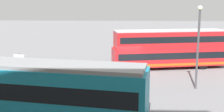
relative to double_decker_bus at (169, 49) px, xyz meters
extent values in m
plane|color=slate|center=(4.12, 1.82, -1.98)|extent=(160.00, 160.00, 0.00)
cube|color=red|center=(-0.01, 0.00, -0.74)|extent=(11.74, 4.68, 1.77)
cube|color=red|center=(-0.01, 0.00, 0.97)|extent=(11.38, 4.51, 1.65)
cube|color=black|center=(-0.01, 0.00, -0.53)|extent=(11.18, 4.59, 0.64)
cube|color=black|center=(-0.01, 0.00, 1.05)|extent=(10.83, 4.43, 0.60)
cube|color=#D85919|center=(-0.01, 0.00, -1.38)|extent=(11.52, 4.67, 0.24)
cube|color=#B2B2B7|center=(-0.01, 0.00, 1.84)|extent=(11.38, 4.51, 0.10)
cylinder|color=black|center=(3.48, 0.70, -1.48)|extent=(1.46, 2.58, 1.00)
cylinder|color=black|center=(-3.10, -0.62, -1.48)|extent=(1.46, 2.58, 1.00)
cube|color=teal|center=(10.68, 13.17, -0.30)|extent=(15.19, 5.02, 2.87)
cube|color=black|center=(10.68, 13.17, -0.01)|extent=(14.61, 4.95, 0.90)
cube|color=gray|center=(10.68, 13.17, 1.24)|extent=(14.86, 4.77, 0.20)
cylinder|color=black|center=(7.76, 8.08, -1.55)|extent=(0.14, 0.14, 0.86)
cylinder|color=black|center=(7.54, 8.06, -1.55)|extent=(0.14, 0.14, 0.86)
cylinder|color=navy|center=(7.65, 8.07, -0.78)|extent=(0.35, 0.35, 0.67)
sphere|color=#8C6647|center=(7.65, 8.07, -0.33)|extent=(0.23, 0.23, 0.23)
cylinder|color=black|center=(5.22, 8.18, -1.54)|extent=(0.14, 0.14, 0.89)
cylinder|color=black|center=(5.27, 8.39, -1.54)|extent=(0.14, 0.14, 0.89)
cylinder|color=#335938|center=(5.25, 8.29, -0.75)|extent=(0.39, 0.39, 0.68)
sphere|color=tan|center=(5.25, 8.29, -0.29)|extent=(0.24, 0.24, 0.24)
cube|color=gray|center=(8.78, 6.47, -0.93)|extent=(8.50, 0.74, 0.06)
cube|color=gray|center=(8.78, 6.47, -1.43)|extent=(8.50, 0.74, 0.06)
cylinder|color=gray|center=(4.54, 6.13, -1.45)|extent=(0.07, 0.07, 1.05)
cylinder|color=gray|center=(8.78, 6.47, -1.45)|extent=(0.07, 0.07, 1.05)
cylinder|color=gray|center=(13.03, 6.81, -1.45)|extent=(0.07, 0.07, 1.05)
cylinder|color=slate|center=(12.96, 6.42, -0.70)|extent=(0.10, 0.10, 2.56)
cube|color=white|center=(12.97, 6.46, 0.20)|extent=(0.95, 0.24, 0.56)
cylinder|color=#4C4C51|center=(-1.01, 7.03, 1.02)|extent=(0.16, 0.16, 6.00)
sphere|color=#F2EFCC|center=(-1.01, 7.03, 4.17)|extent=(0.36, 0.36, 0.36)
camera|label=1|loc=(4.45, 27.95, 4.50)|focal=44.54mm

